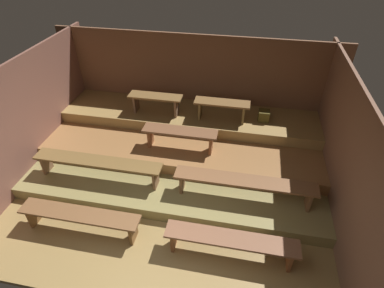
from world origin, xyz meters
The scene contains 15 objects.
ground centered at (0.00, 2.17, -0.04)m, with size 6.64×5.14×0.08m, color olive.
wall_back centered at (0.00, 4.37, 1.16)m, with size 6.64×0.06×2.32m, color brown.
wall_left centered at (-2.95, 2.17, 1.16)m, with size 0.06×5.14×2.32m, color brown.
wall_right centered at (2.95, 2.17, 1.16)m, with size 0.06×5.14×2.32m, color brown.
platform_lower centered at (0.00, 2.73, 0.12)m, with size 5.84×3.22×0.24m, color olive.
platform_middle centered at (0.00, 3.21, 0.36)m, with size 5.84×2.25×0.24m, color #9E6D3F.
platform_upper centered at (0.00, 3.74, 0.60)m, with size 5.84×1.20×0.24m, color #9E7C45.
bench_floor_left centered at (-1.26, 0.69, 0.36)m, with size 2.06×0.34×0.44m.
bench_floor_right centered at (1.26, 0.69, 0.36)m, with size 2.06×0.34×0.44m.
bench_lower_left centered at (-1.38, 1.75, 0.61)m, with size 2.49×0.34×0.44m.
bench_lower_right centered at (1.38, 1.75, 0.61)m, with size 2.49×0.34×0.44m.
bench_middle_center centered at (0.01, 2.68, 0.83)m, with size 1.52×0.34×0.44m.
bench_upper_left centered at (-0.75, 3.57, 1.06)m, with size 1.20×0.34×0.44m.
bench_upper_right centered at (0.75, 3.57, 1.06)m, with size 1.20×0.34×0.44m.
wooden_crate_upper centered at (1.67, 3.71, 0.84)m, with size 0.24×0.24×0.24m, color #4D4219.
Camera 1 is at (1.21, -2.21, 4.38)m, focal length 28.47 mm.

